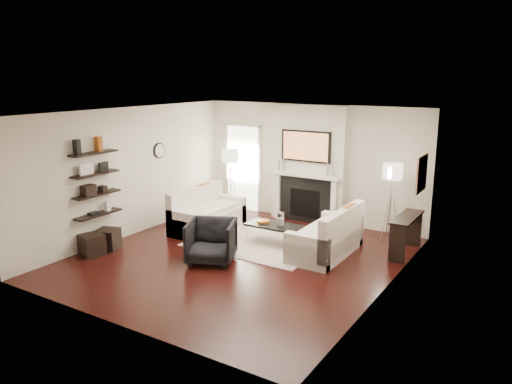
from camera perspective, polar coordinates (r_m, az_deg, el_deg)
The scene contains 71 objects.
room_envelope at distance 9.03m, azimuth -2.01°, elevation 0.49°, with size 6.00×6.00×6.00m.
chimney_breast at distance 11.48m, azimuth 6.03°, elevation 3.20°, with size 1.80×0.25×2.70m, color silver.
fireplace_surround at distance 11.53m, azimuth 5.63°, elevation -0.96°, with size 1.30×0.02×1.04m, color black.
firebox at distance 11.55m, azimuth 5.61°, elevation -1.30°, with size 0.75×0.02×0.65m, color black.
mantel_pilaster_l at distance 11.83m, azimuth 2.45°, elevation -0.40°, with size 0.12×0.08×1.10m, color white.
mantel_pilaster_r at distance 11.21m, azimuth 8.87°, elevation -1.32°, with size 0.12×0.08×1.10m, color white.
mantel_shelf at distance 11.36m, azimuth 5.59°, elevation 1.92°, with size 1.70×0.18×0.07m, color white.
tv_body at distance 11.27m, azimuth 5.72°, elevation 5.23°, with size 1.20×0.06×0.70m, color black.
tv_screen at distance 11.24m, azimuth 5.65°, elevation 5.21°, with size 1.10×0.01×0.62m, color #BF723F.
candlestick_l_tall at distance 11.58m, azimuth 3.19°, elevation 3.12°, with size 0.04×0.04×0.30m, color silver.
candlestick_l_short at distance 11.65m, azimuth 2.63°, elevation 3.03°, with size 0.04×0.04×0.24m, color silver.
candlestick_r_tall at distance 11.10m, azimuth 8.18°, elevation 2.56°, with size 0.04×0.04×0.30m, color silver.
candlestick_r_short at distance 11.06m, azimuth 8.79°, elevation 2.33°, with size 0.04×0.04×0.24m, color silver.
hallway_panel at distance 12.52m, azimuth -1.42°, elevation 2.72°, with size 0.90×0.02×2.10m, color white.
door_trim_l at distance 12.77m, azimuth -3.28°, elevation 2.92°, with size 0.06×0.06×2.16m, color white.
door_trim_r at distance 12.25m, azimuth 0.40°, elevation 2.49°, with size 0.06×0.06×2.16m, color white.
door_trim_top at distance 12.35m, azimuth -1.50°, elevation 7.64°, with size 1.02×0.06×0.06m, color white.
rug at distance 10.23m, azimuth 0.28°, elevation -5.77°, with size 2.60×2.00×0.01m, color beige.
loveseat_left_base at distance 11.07m, azimuth -5.49°, elevation -3.24°, with size 0.85×1.80×0.42m, color silver.
loveseat_left_back at distance 11.18m, azimuth -6.89°, elevation -1.42°, with size 0.18×1.80×0.80m, color silver.
loveseat_left_arm_n at distance 10.44m, azimuth -8.20°, elevation -3.82°, with size 0.85×0.18×0.60m, color silver.
loveseat_left_arm_s at distance 11.67m, azimuth -3.09°, elevation -1.86°, with size 0.85×0.18×0.60m, color silver.
loveseat_left_cushion at distance 10.97m, azimuth -5.31°, elevation -1.98°, with size 0.63×1.44×0.10m, color silver.
pillow_left_orange at distance 11.36m, azimuth -5.97°, elevation -0.10°, with size 0.10×0.42×0.42m, color #964A12.
pillow_left_charcoal at distance 10.91m, azimuth -7.90°, elevation -0.77°, with size 0.10×0.40×0.40m, color black.
loveseat_right_base at distance 9.64m, azimuth 7.92°, elevation -5.85°, with size 0.85×1.80×0.42m, color silver.
loveseat_right_back at distance 9.42m, azimuth 9.84°, elevation -4.36°, with size 0.18×1.80×0.80m, color silver.
loveseat_right_arm_n at distance 8.91m, azimuth 5.79°, elevation -6.79°, with size 0.85×0.18×0.60m, color silver.
loveseat_right_arm_s at distance 10.32m, azimuth 9.78°, elevation -4.09°, with size 0.85×0.18×0.60m, color silver.
loveseat_right_cushion at distance 9.58m, azimuth 7.69°, elevation -4.33°, with size 0.63×1.44×0.10m, color silver.
pillow_right_orange at distance 9.63m, azimuth 10.57°, elevation -2.73°, with size 0.10×0.42×0.42m, color #964A12.
pillow_right_charcoal at distance 9.09m, azimuth 9.17°, elevation -3.69°, with size 0.10×0.40×0.40m, color black.
coffee_table at distance 10.02m, azimuth 2.06°, elevation -3.84°, with size 1.10×0.55×0.04m, color black.
coffee_leg_nw at distance 10.15m, azimuth -1.03°, elevation -4.84°, with size 0.02×0.02×0.38m, color silver.
coffee_leg_ne at distance 9.67m, azimuth 3.97°, elevation -5.81°, with size 0.02×0.02×0.38m, color silver.
coffee_leg_sw at distance 10.50m, azimuth 0.28°, elevation -4.21°, with size 0.02×0.02×0.38m, color silver.
coffee_leg_se at distance 10.04m, azimuth 5.16°, elevation -5.10°, with size 0.02×0.02×0.38m, color silver.
hurricane_glass at distance 9.90m, azimuth 2.82°, elevation -3.09°, with size 0.14×0.14×0.25m, color white.
hurricane_candle at distance 9.92m, azimuth 2.81°, elevation -3.45°, with size 0.11×0.11×0.17m, color white.
copper_bowl at distance 10.12m, azimuth 0.83°, elevation -3.37°, with size 0.26×0.26×0.04m, color #C96D21.
armchair at distance 9.14m, azimuth -5.15°, elevation -5.40°, with size 0.83×0.78×0.86m, color black.
lamp_left_post at distance 12.15m, azimuth -2.91°, elevation 0.21°, with size 0.02×0.02×1.20m, color silver.
lamp_left_shade at distance 11.98m, azimuth -2.95°, elevation 4.17°, with size 0.40×0.40×0.30m, color white.
lamp_left_leg_a at distance 12.09m, azimuth -2.48°, elevation 0.15°, with size 0.02×0.02×1.25m, color silver.
lamp_left_leg_b at distance 12.25m, azimuth -2.86°, elevation 0.33°, with size 0.02×0.02×1.25m, color silver.
lamp_left_leg_c at distance 12.10m, azimuth -3.38°, elevation 0.15°, with size 0.02×0.02×1.25m, color silver.
lamp_right_post at distance 10.58m, azimuth 15.07°, elevation -2.23°, with size 0.02×0.02×1.20m, color silver.
lamp_right_shade at distance 10.39m, azimuth 15.35°, elevation 2.29°, with size 0.40×0.40×0.30m, color white.
lamp_right_leg_a at distance 10.55m, azimuth 15.64°, elevation -2.31°, with size 0.02×0.02×1.25m, color silver.
lamp_right_leg_b at distance 10.69m, azimuth 14.94°, elevation -2.07°, with size 0.02×0.02×1.25m, color silver.
lamp_right_leg_c at distance 10.51m, azimuth 14.63°, elevation -2.31°, with size 0.02×0.02×1.25m, color silver.
console_top at distance 9.82m, azimuth 16.89°, elevation -2.77°, with size 0.35×1.20×0.04m, color black.
console_leg_n at distance 9.42m, azimuth 15.85°, elevation -5.78°, with size 0.30×0.04×0.71m, color black.
console_leg_s at distance 10.43m, azimuth 17.56°, elevation -4.02°, with size 0.30×0.04×0.71m, color black.
wall_art at distance 9.77m, azimuth 18.41°, elevation 1.99°, with size 0.03×0.70×0.70m, color #99614C.
shelf_bottom at distance 10.18m, azimuth -17.57°, elevation -2.43°, with size 0.25×1.00×0.04m, color black.
shelf_lower at distance 10.08m, azimuth -17.73°, elevation -0.24°, with size 0.25×1.00×0.04m, color black.
shelf_upper at distance 10.00m, azimuth -17.89°, elevation 1.99°, with size 0.25×1.00×0.04m, color black.
shelf_top at distance 9.93m, azimuth -18.05°, elevation 4.25°, with size 0.25×1.00×0.04m, color black.
decor_magfile_a at distance 9.68m, azimuth -19.79°, elevation 4.84°, with size 0.12×0.10×0.28m, color black.
decor_magfile_b at distance 9.99m, azimuth -17.58°, elevation 5.25°, with size 0.12×0.10×0.28m, color #964A12.
decor_frame_a at distance 9.85m, azimuth -18.82°, elevation 2.51°, with size 0.04×0.30×0.22m, color white.
decor_frame_b at distance 10.11m, azimuth -17.04°, elevation 2.79°, with size 0.04×0.22×0.18m, color black.
decor_wine_rack at distance 9.94m, azimuth -18.60°, elevation 0.20°, with size 0.18×0.25×0.20m, color black.
decor_box_small at distance 10.16m, azimuth -17.11°, elevation 0.35°, with size 0.15×0.12×0.12m, color black.
decor_books at distance 10.10m, azimuth -18.06°, elevation -2.34°, with size 0.14×0.20×0.05m, color black.
decor_box_tall at distance 10.30m, azimuth -16.63°, elevation -1.56°, with size 0.10×0.10×0.18m, color white.
clock_rim at distance 11.34m, azimuth -11.01°, elevation 4.69°, with size 0.34×0.34×0.04m, color black.
clock_face at distance 11.32m, azimuth -10.92°, elevation 4.68°, with size 0.29×0.29×0.01m, color white.
ottoman_near at distance 10.25m, azimuth -16.58°, elevation -5.18°, with size 0.40×0.40×0.40m, color black.
ottoman_far at distance 10.01m, azimuth -18.25°, elevation -5.74°, with size 0.40×0.40×0.40m, color black.
Camera 1 is at (4.92, -7.30, 3.36)m, focal length 35.00 mm.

